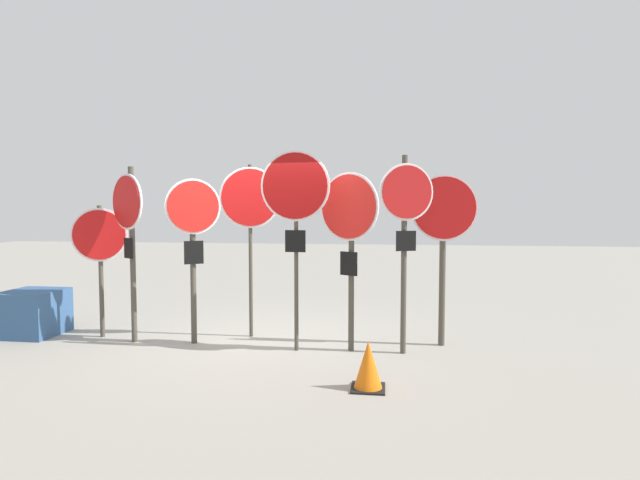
{
  "coord_description": "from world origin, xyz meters",
  "views": [
    {
      "loc": [
        1.66,
        -6.81,
        1.89
      ],
      "look_at": [
        0.75,
        0.0,
        1.47
      ],
      "focal_mm": 28.0,
      "sensor_mm": 36.0,
      "label": 1
    }
  ],
  "objects_px": {
    "stop_sign_4": "(295,200)",
    "traffic_cone_0": "(368,365)",
    "stop_sign_3": "(250,207)",
    "stop_sign_0": "(100,243)",
    "stop_sign_5": "(349,224)",
    "stop_sign_1": "(129,221)",
    "storage_crate": "(33,313)",
    "stop_sign_2": "(193,229)",
    "stop_sign_6": "(406,216)",
    "stop_sign_7": "(444,226)"
  },
  "relations": [
    {
      "from": "stop_sign_4",
      "to": "stop_sign_6",
      "type": "relative_size",
      "value": 1.03
    },
    {
      "from": "stop_sign_5",
      "to": "storage_crate",
      "type": "bearing_deg",
      "value": -153.23
    },
    {
      "from": "stop_sign_4",
      "to": "stop_sign_5",
      "type": "bearing_deg",
      "value": 10.43
    },
    {
      "from": "stop_sign_5",
      "to": "stop_sign_6",
      "type": "distance_m",
      "value": 0.74
    },
    {
      "from": "stop_sign_6",
      "to": "stop_sign_5",
      "type": "bearing_deg",
      "value": 155.06
    },
    {
      "from": "stop_sign_2",
      "to": "stop_sign_4",
      "type": "bearing_deg",
      "value": -40.31
    },
    {
      "from": "stop_sign_5",
      "to": "stop_sign_7",
      "type": "xyz_separation_m",
      "value": [
        1.26,
        0.42,
        -0.03
      ]
    },
    {
      "from": "stop_sign_1",
      "to": "stop_sign_4",
      "type": "bearing_deg",
      "value": 30.53
    },
    {
      "from": "stop_sign_1",
      "to": "storage_crate",
      "type": "distance_m",
      "value": 2.19
    },
    {
      "from": "stop_sign_0",
      "to": "storage_crate",
      "type": "relative_size",
      "value": 2.44
    },
    {
      "from": "stop_sign_4",
      "to": "storage_crate",
      "type": "relative_size",
      "value": 3.33
    },
    {
      "from": "stop_sign_1",
      "to": "stop_sign_4",
      "type": "xyz_separation_m",
      "value": [
        2.39,
        -0.12,
        0.29
      ]
    },
    {
      "from": "stop_sign_1",
      "to": "stop_sign_7",
      "type": "distance_m",
      "value": 4.37
    },
    {
      "from": "traffic_cone_0",
      "to": "storage_crate",
      "type": "distance_m",
      "value": 5.34
    },
    {
      "from": "stop_sign_3",
      "to": "storage_crate",
      "type": "bearing_deg",
      "value": 167.78
    },
    {
      "from": "stop_sign_3",
      "to": "stop_sign_6",
      "type": "height_order",
      "value": "stop_sign_6"
    },
    {
      "from": "stop_sign_0",
      "to": "stop_sign_5",
      "type": "height_order",
      "value": "stop_sign_5"
    },
    {
      "from": "stop_sign_6",
      "to": "storage_crate",
      "type": "height_order",
      "value": "stop_sign_6"
    },
    {
      "from": "stop_sign_4",
      "to": "stop_sign_0",
      "type": "bearing_deg",
      "value": 176.55
    },
    {
      "from": "stop_sign_4",
      "to": "storage_crate",
      "type": "xyz_separation_m",
      "value": [
        -4.08,
        0.33,
        -1.68
      ]
    },
    {
      "from": "stop_sign_3",
      "to": "stop_sign_1",
      "type": "bearing_deg",
      "value": -179.59
    },
    {
      "from": "stop_sign_3",
      "to": "storage_crate",
      "type": "height_order",
      "value": "stop_sign_3"
    },
    {
      "from": "stop_sign_3",
      "to": "stop_sign_5",
      "type": "height_order",
      "value": "stop_sign_3"
    },
    {
      "from": "stop_sign_4",
      "to": "storage_crate",
      "type": "distance_m",
      "value": 4.42
    },
    {
      "from": "storage_crate",
      "to": "stop_sign_2",
      "type": "bearing_deg",
      "value": -3.41
    },
    {
      "from": "stop_sign_4",
      "to": "stop_sign_7",
      "type": "bearing_deg",
      "value": 17.41
    },
    {
      "from": "stop_sign_1",
      "to": "stop_sign_3",
      "type": "xyz_separation_m",
      "value": [
        1.61,
        0.52,
        0.2
      ]
    },
    {
      "from": "stop_sign_1",
      "to": "stop_sign_5",
      "type": "distance_m",
      "value": 3.1
    },
    {
      "from": "stop_sign_6",
      "to": "stop_sign_7",
      "type": "bearing_deg",
      "value": 18.34
    },
    {
      "from": "stop_sign_0",
      "to": "stop_sign_7",
      "type": "height_order",
      "value": "stop_sign_7"
    },
    {
      "from": "stop_sign_4",
      "to": "storage_crate",
      "type": "height_order",
      "value": "stop_sign_4"
    },
    {
      "from": "stop_sign_5",
      "to": "stop_sign_7",
      "type": "height_order",
      "value": "stop_sign_5"
    },
    {
      "from": "stop_sign_1",
      "to": "stop_sign_3",
      "type": "bearing_deg",
      "value": 51.34
    },
    {
      "from": "stop_sign_1",
      "to": "stop_sign_3",
      "type": "height_order",
      "value": "stop_sign_3"
    },
    {
      "from": "stop_sign_4",
      "to": "stop_sign_2",
      "type": "bearing_deg",
      "value": 176.01
    },
    {
      "from": "stop_sign_0",
      "to": "stop_sign_5",
      "type": "distance_m",
      "value": 3.69
    },
    {
      "from": "stop_sign_6",
      "to": "stop_sign_0",
      "type": "bearing_deg",
      "value": 154.35
    },
    {
      "from": "stop_sign_0",
      "to": "stop_sign_2",
      "type": "xyz_separation_m",
      "value": [
        1.49,
        -0.15,
        0.23
      ]
    },
    {
      "from": "stop_sign_1",
      "to": "stop_sign_7",
      "type": "height_order",
      "value": "stop_sign_1"
    },
    {
      "from": "stop_sign_4",
      "to": "stop_sign_7",
      "type": "height_order",
      "value": "stop_sign_4"
    },
    {
      "from": "stop_sign_4",
      "to": "traffic_cone_0",
      "type": "relative_size",
      "value": 5.14
    },
    {
      "from": "stop_sign_7",
      "to": "traffic_cone_0",
      "type": "xyz_separation_m",
      "value": [
        -0.95,
        -1.79,
        -1.41
      ]
    },
    {
      "from": "stop_sign_3",
      "to": "stop_sign_2",
      "type": "bearing_deg",
      "value": -163.53
    },
    {
      "from": "stop_sign_3",
      "to": "stop_sign_4",
      "type": "bearing_deg",
      "value": -56.75
    },
    {
      "from": "stop_sign_7",
      "to": "storage_crate",
      "type": "xyz_separation_m",
      "value": [
        -6.04,
        -0.18,
        -1.33
      ]
    },
    {
      "from": "stop_sign_4",
      "to": "traffic_cone_0",
      "type": "distance_m",
      "value": 2.4
    },
    {
      "from": "stop_sign_5",
      "to": "stop_sign_0",
      "type": "bearing_deg",
      "value": -153.96
    },
    {
      "from": "stop_sign_2",
      "to": "stop_sign_3",
      "type": "height_order",
      "value": "stop_sign_3"
    },
    {
      "from": "stop_sign_3",
      "to": "stop_sign_5",
      "type": "bearing_deg",
      "value": -37.69
    },
    {
      "from": "stop_sign_5",
      "to": "traffic_cone_0",
      "type": "distance_m",
      "value": 2.01
    }
  ]
}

